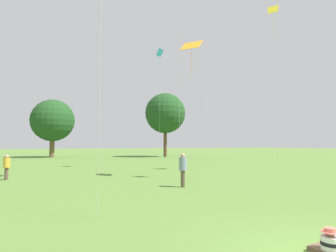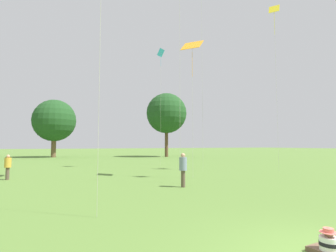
{
  "view_description": "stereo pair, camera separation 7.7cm",
  "coord_description": "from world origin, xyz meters",
  "px_view_note": "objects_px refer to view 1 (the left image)",
  "views": [
    {
      "loc": [
        -5.04,
        -3.19,
        2.2
      ],
      "look_at": [
        0.07,
        7.55,
        3.05
      ],
      "focal_mm": 28.0,
      "sensor_mm": 36.0,
      "label": 1
    },
    {
      "loc": [
        -4.97,
        -3.22,
        2.2
      ],
      "look_at": [
        0.07,
        7.55,
        3.05
      ],
      "focal_mm": 28.0,
      "sensor_mm": 36.0,
      "label": 2
    }
  ],
  "objects_px": {
    "kite_5": "(273,18)",
    "person_standing_2": "(183,167)",
    "person_standing_0": "(7,165)",
    "distant_tree_0": "(53,121)",
    "kite_2": "(192,47)",
    "kite_7": "(160,58)",
    "seated_toddler": "(329,244)",
    "distant_tree_1": "(165,113)"
  },
  "relations": [
    {
      "from": "kite_5",
      "to": "person_standing_2",
      "type": "bearing_deg",
      "value": -61.33
    },
    {
      "from": "person_standing_0",
      "to": "distant_tree_0",
      "type": "bearing_deg",
      "value": 94.21
    },
    {
      "from": "kite_2",
      "to": "kite_7",
      "type": "height_order",
      "value": "kite_7"
    },
    {
      "from": "seated_toddler",
      "to": "person_standing_0",
      "type": "bearing_deg",
      "value": 111.55
    },
    {
      "from": "person_standing_0",
      "to": "distant_tree_0",
      "type": "height_order",
      "value": "distant_tree_0"
    },
    {
      "from": "person_standing_0",
      "to": "distant_tree_1",
      "type": "relative_size",
      "value": 0.14
    },
    {
      "from": "person_standing_0",
      "to": "kite_2",
      "type": "relative_size",
      "value": 0.17
    },
    {
      "from": "kite_5",
      "to": "distant_tree_1",
      "type": "distance_m",
      "value": 27.98
    },
    {
      "from": "person_standing_2",
      "to": "kite_5",
      "type": "height_order",
      "value": "kite_5"
    },
    {
      "from": "person_standing_0",
      "to": "distant_tree_0",
      "type": "relative_size",
      "value": 0.16
    },
    {
      "from": "seated_toddler",
      "to": "distant_tree_0",
      "type": "xyz_separation_m",
      "value": [
        -3.9,
        46.35,
        6.2
      ]
    },
    {
      "from": "seated_toddler",
      "to": "distant_tree_0",
      "type": "relative_size",
      "value": 0.06
    },
    {
      "from": "distant_tree_0",
      "to": "kite_2",
      "type": "bearing_deg",
      "value": -77.48
    },
    {
      "from": "kite_5",
      "to": "distant_tree_0",
      "type": "relative_size",
      "value": 1.41
    },
    {
      "from": "seated_toddler",
      "to": "person_standing_2",
      "type": "distance_m",
      "value": 8.73
    },
    {
      "from": "person_standing_0",
      "to": "distant_tree_1",
      "type": "height_order",
      "value": "distant_tree_1"
    },
    {
      "from": "seated_toddler",
      "to": "person_standing_0",
      "type": "height_order",
      "value": "person_standing_0"
    },
    {
      "from": "kite_7",
      "to": "distant_tree_1",
      "type": "bearing_deg",
      "value": -102.94
    },
    {
      "from": "seated_toddler",
      "to": "person_standing_2",
      "type": "relative_size",
      "value": 0.33
    },
    {
      "from": "kite_7",
      "to": "seated_toddler",
      "type": "bearing_deg",
      "value": 88.36
    },
    {
      "from": "person_standing_2",
      "to": "distant_tree_1",
      "type": "distance_m",
      "value": 34.57
    },
    {
      "from": "kite_2",
      "to": "person_standing_2",
      "type": "bearing_deg",
      "value": -33.47
    },
    {
      "from": "person_standing_0",
      "to": "distant_tree_0",
      "type": "distance_m",
      "value": 31.26
    },
    {
      "from": "person_standing_0",
      "to": "kite_5",
      "type": "height_order",
      "value": "kite_5"
    },
    {
      "from": "seated_toddler",
      "to": "kite_7",
      "type": "relative_size",
      "value": 0.04
    },
    {
      "from": "person_standing_2",
      "to": "kite_2",
      "type": "bearing_deg",
      "value": -176.52
    },
    {
      "from": "seated_toddler",
      "to": "distant_tree_1",
      "type": "distance_m",
      "value": 43.05
    },
    {
      "from": "person_standing_2",
      "to": "kite_2",
      "type": "distance_m",
      "value": 8.81
    },
    {
      "from": "person_standing_0",
      "to": "kite_7",
      "type": "bearing_deg",
      "value": 38.64
    },
    {
      "from": "person_standing_0",
      "to": "person_standing_2",
      "type": "relative_size",
      "value": 0.89
    },
    {
      "from": "person_standing_0",
      "to": "seated_toddler",
      "type": "bearing_deg",
      "value": -54.6
    },
    {
      "from": "person_standing_2",
      "to": "person_standing_0",
      "type": "bearing_deg",
      "value": -88.35
    },
    {
      "from": "kite_2",
      "to": "distant_tree_0",
      "type": "relative_size",
      "value": 0.94
    },
    {
      "from": "kite_5",
      "to": "distant_tree_0",
      "type": "bearing_deg",
      "value": -144.6
    },
    {
      "from": "person_standing_2",
      "to": "distant_tree_1",
      "type": "bearing_deg",
      "value": -161.88
    },
    {
      "from": "kite_2",
      "to": "person_standing_0",
      "type": "bearing_deg",
      "value": -105.64
    },
    {
      "from": "seated_toddler",
      "to": "person_standing_0",
      "type": "relative_size",
      "value": 0.37
    },
    {
      "from": "seated_toddler",
      "to": "person_standing_2",
      "type": "bearing_deg",
      "value": 77.8
    },
    {
      "from": "seated_toddler",
      "to": "kite_2",
      "type": "relative_size",
      "value": 0.06
    },
    {
      "from": "person_standing_2",
      "to": "kite_7",
      "type": "xyz_separation_m",
      "value": [
        5.0,
        14.47,
        10.98
      ]
    },
    {
      "from": "kite_2",
      "to": "distant_tree_0",
      "type": "distance_m",
      "value": 35.56
    },
    {
      "from": "kite_5",
      "to": "kite_7",
      "type": "distance_m",
      "value": 12.34
    }
  ]
}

